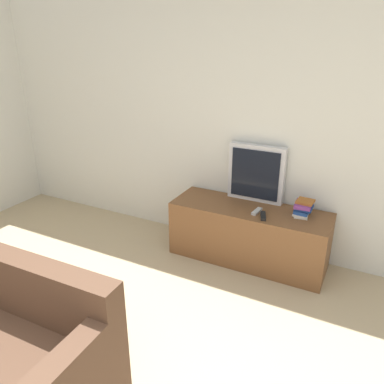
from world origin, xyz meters
TOP-DOWN VIEW (x-y plane):
  - wall_back at (0.00, 3.03)m, footprint 9.00×0.06m
  - tv_stand at (0.17, 2.73)m, footprint 1.50×0.51m
  - television at (0.14, 2.94)m, footprint 0.55×0.09m
  - book_stack at (0.64, 2.79)m, footprint 0.17×0.22m
  - remote_on_stand at (0.25, 2.66)m, footprint 0.06×0.16m
  - remote_secondary at (0.33, 2.60)m, footprint 0.10×0.17m

SIDE VIEW (x-z plane):
  - tv_stand at x=0.17m, z-range 0.00..0.56m
  - remote_on_stand at x=0.25m, z-range 0.56..0.58m
  - remote_secondary at x=0.33m, z-range 0.56..0.58m
  - book_stack at x=0.64m, z-range 0.56..0.71m
  - television at x=0.14m, z-range 0.56..1.11m
  - wall_back at x=0.00m, z-range 0.00..2.60m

